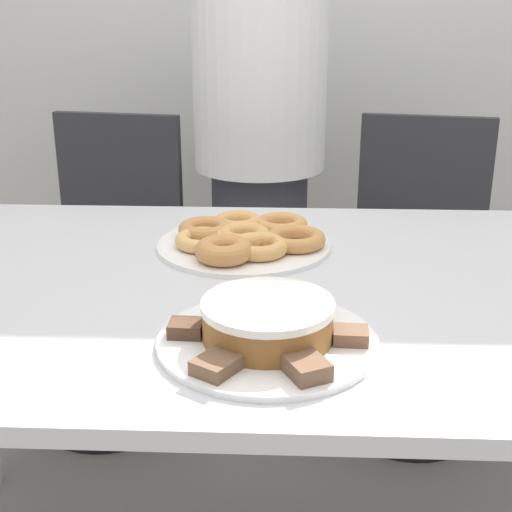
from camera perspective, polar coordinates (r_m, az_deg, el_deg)
The scene contains 21 objects.
table at distance 1.31m, azimuth 2.40°, elevation -5.59°, with size 1.71×0.93×0.78m.
person_standing at distance 2.17m, azimuth 0.38°, elevation 8.15°, with size 0.39×0.39×1.54m.
office_chair_left at distance 2.22m, azimuth -11.66°, elevation -1.69°, with size 0.50×0.50×0.92m.
office_chair_right at distance 2.19m, azimuth 12.81°, elevation -2.08°, with size 0.51×0.51×0.92m.
plate_cake at distance 1.05m, azimuth 1.13°, elevation -6.83°, with size 0.33×0.33×0.01m.
plate_donuts at distance 1.44m, azimuth -0.82°, elevation 0.88°, with size 0.35×0.35×0.01m.
frosted_cake at distance 1.04m, azimuth 1.15°, elevation -5.15°, with size 0.19×0.19×0.06m.
lamington_0 at distance 1.14m, azimuth 4.57°, elevation -3.82°, with size 0.06×0.07×0.02m.
lamington_1 at distance 1.14m, azimuth -1.49°, elevation -3.62°, with size 0.06×0.06×0.02m.
lamington_2 at distance 1.06m, azimuth -5.41°, elevation -5.78°, with size 0.05×0.04×0.02m.
lamington_3 at distance 0.96m, azimuth -2.97°, elevation -8.71°, with size 0.07×0.08×0.02m.
lamington_4 at distance 0.95m, azimuth 4.34°, elevation -8.92°, with size 0.07×0.07×0.02m.
lamington_5 at distance 1.04m, azimuth 7.79°, elevation -6.32°, with size 0.05×0.05×0.02m.
donut_0 at distance 1.43m, azimuth -0.83°, elevation 1.65°, with size 0.11×0.11×0.03m.
donut_1 at distance 1.52m, azimuth -1.33°, elevation 2.71°, with size 0.11×0.11×0.03m.
donut_2 at distance 1.47m, azimuth -3.92°, elevation 2.14°, with size 0.11×0.11×0.03m.
donut_3 at distance 1.42m, azimuth -4.13°, elevation 1.28°, with size 0.11×0.11×0.03m.
donut_4 at distance 1.34m, azimuth -2.42°, elevation 0.47°, with size 0.11×0.11×0.04m.
donut_5 at distance 1.37m, azimuth 0.34°, elevation 0.76°, with size 0.12×0.12×0.03m.
donut_6 at distance 1.42m, azimuth 3.30°, elevation 1.37°, with size 0.12×0.12×0.03m.
donut_7 at distance 1.51m, azimuth 2.15°, elevation 2.55°, with size 0.11×0.11×0.03m.
Camera 1 is at (-0.00, -1.18, 1.26)m, focal length 50.00 mm.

